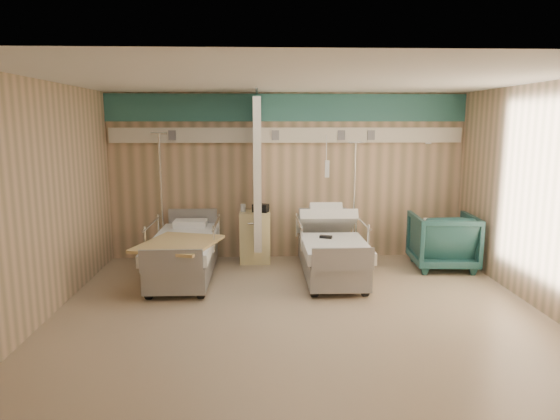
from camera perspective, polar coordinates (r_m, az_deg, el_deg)
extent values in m
cube|color=#9E886D|center=(6.39, 2.03, -11.20)|extent=(6.00, 5.00, 0.00)
cube|color=tan|center=(8.50, 0.81, 3.84)|extent=(6.00, 0.04, 2.80)
cube|color=tan|center=(3.59, 5.19, -4.72)|extent=(6.00, 0.04, 2.80)
cube|color=tan|center=(6.52, -25.18, 1.02)|extent=(0.04, 5.00, 2.80)
cube|color=tan|center=(6.94, 27.65, 1.31)|extent=(0.04, 5.00, 2.80)
cube|color=silver|center=(5.98, 2.20, 14.68)|extent=(6.00, 5.00, 0.04)
cube|color=#2E6B69|center=(8.44, 0.84, 11.62)|extent=(6.00, 0.04, 0.45)
cube|color=beige|center=(8.41, 0.84, 8.55)|extent=(5.88, 0.08, 0.25)
cylinder|color=silver|center=(7.56, -2.67, 13.39)|extent=(0.03, 1.80, 0.03)
cube|color=silver|center=(7.93, -2.59, 4.19)|extent=(0.12, 0.90, 2.35)
cube|color=beige|center=(8.36, -2.87, -3.06)|extent=(0.50, 0.48, 0.85)
imported|color=#1B4545|center=(8.39, 18.08, -3.35)|extent=(1.02, 1.04, 0.89)
cube|color=white|center=(8.27, 18.22, -0.18)|extent=(0.63, 0.58, 0.06)
cylinder|color=silver|center=(8.59, 8.29, -5.62)|extent=(0.36, 0.36, 0.03)
cylinder|color=silver|center=(8.38, 8.46, 0.82)|extent=(0.03, 0.03, 1.98)
cylinder|color=silver|center=(8.28, 8.63, 7.61)|extent=(0.24, 0.03, 0.03)
cylinder|color=silver|center=(8.62, -13.11, -5.71)|extent=(0.38, 0.38, 0.03)
cylinder|color=silver|center=(8.40, -13.39, 1.21)|extent=(0.03, 0.03, 2.14)
cylinder|color=silver|center=(8.31, -13.69, 8.51)|extent=(0.26, 0.03, 0.03)
cube|color=black|center=(7.37, 5.26, -3.08)|extent=(0.20, 0.14, 0.04)
cube|color=tan|center=(7.07, -11.51, -3.79)|extent=(1.22, 1.39, 0.04)
cube|color=black|center=(8.22, -2.23, 0.22)|extent=(0.29, 0.23, 0.13)
cylinder|color=white|center=(8.29, -4.24, 0.25)|extent=(0.09, 0.09, 0.12)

